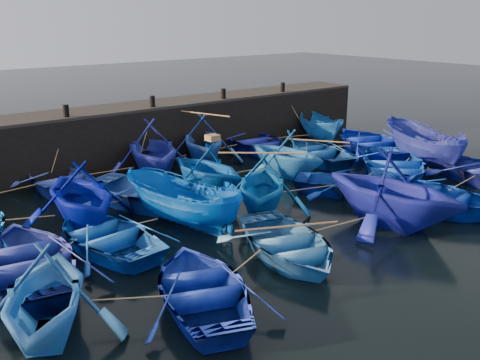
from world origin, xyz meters
TOP-DOWN VIEW (x-y plane):
  - ground at (0.00, 0.00)m, footprint 120.00×120.00m
  - quay_wall at (0.00, 10.50)m, footprint 26.00×2.50m
  - quay_top at (0.00, 10.50)m, footprint 26.00×2.50m
  - bollard_1 at (-4.00, 9.60)m, footprint 0.24×0.24m
  - bollard_2 at (0.00, 9.60)m, footprint 0.24×0.24m
  - bollard_3 at (4.00, 9.60)m, footprint 0.24×0.24m
  - bollard_4 at (8.00, 9.60)m, footprint 0.24×0.24m
  - boat_1 at (-5.03, 7.89)m, footprint 3.40×4.69m
  - boat_2 at (-1.16, 7.75)m, footprint 5.25×5.67m
  - boat_3 at (1.70, 8.14)m, footprint 5.47×5.69m
  - boat_4 at (4.97, 8.30)m, footprint 4.29×5.55m
  - boat_5 at (9.05, 7.65)m, footprint 2.96×4.34m
  - boat_7 at (-5.75, 4.24)m, footprint 4.03×4.58m
  - boat_8 at (-2.99, 4.28)m, footprint 5.99×6.72m
  - boat_9 at (-0.60, 4.52)m, footprint 3.67×4.14m
  - boat_10 at (3.35, 4.28)m, footprint 3.81×4.28m
  - boat_11 at (6.21, 5.18)m, footprint 4.17×5.11m
  - boat_12 at (9.22, 4.37)m, footprint 5.79×6.75m
  - boat_13 at (-8.34, 1.57)m, footprint 4.45×5.64m
  - boat_14 at (-5.94, 2.00)m, footprint 3.70×4.81m
  - boat_15 at (-3.35, 1.97)m, footprint 3.06×4.75m
  - boat_16 at (-0.36, 1.53)m, footprint 5.26×5.28m
  - boat_17 at (3.59, 0.88)m, footprint 5.06×5.30m
  - boat_18 at (6.70, 1.24)m, footprint 6.60×6.66m
  - boat_19 at (9.19, 1.54)m, footprint 3.39×5.31m
  - boat_20 at (-8.88, -1.42)m, footprint 4.89×5.11m
  - boat_21 at (-5.53, -2.37)m, footprint 4.52×5.24m
  - boat_22 at (-2.20, -1.72)m, footprint 4.36×5.22m
  - boat_23 at (2.18, -2.01)m, footprint 4.70×5.29m
  - boat_24 at (4.57, -2.08)m, footprint 4.30×5.53m
  - wooden_crate at (-0.30, 4.52)m, footprint 0.45×0.45m
  - mooring_ropes at (0.03, 4.97)m, footprint 18.67×11.91m
  - loose_oars at (1.34, 3.28)m, footprint 10.66×11.94m

SIDE VIEW (x-z plane):
  - ground at x=0.00m, z-range 0.00..0.00m
  - boat_17 at x=3.59m, z-range 0.00..0.89m
  - boat_21 at x=-5.53m, z-range 0.00..0.91m
  - boat_14 at x=-5.94m, z-range 0.00..0.93m
  - boat_11 at x=6.21m, z-range 0.00..0.93m
  - boat_22 at x=-2.20m, z-range 0.00..0.93m
  - boat_1 at x=-5.03m, z-range 0.00..0.96m
  - boat_24 at x=4.57m, z-range 0.00..1.05m
  - boat_13 at x=-8.34m, z-range 0.00..1.06m
  - boat_4 at x=4.97m, z-range 0.00..1.06m
  - boat_18 at x=6.70m, z-range 0.00..1.13m
  - boat_8 at x=-2.99m, z-range 0.00..1.15m
  - boat_12 at x=9.22m, z-range 0.00..1.18m
  - boat_5 at x=9.05m, z-range 0.00..1.57m
  - boat_15 at x=-3.35m, z-range 0.00..1.72m
  - mooring_ropes at x=0.03m, z-range -0.19..1.91m
  - boat_19 at x=9.19m, z-range 0.00..1.92m
  - boat_9 at x=-0.60m, z-range 0.00..2.02m
  - boat_10 at x=3.35m, z-range 0.00..2.06m
  - boat_20 at x=-8.88m, z-range 0.00..2.09m
  - boat_16 at x=-0.36m, z-range 0.00..2.11m
  - boat_7 at x=-5.75m, z-range 0.00..2.27m
  - boat_3 at x=1.70m, z-range 0.00..2.31m
  - boat_2 at x=-1.16m, z-range 0.00..2.45m
  - quay_wall at x=0.00m, z-range 0.00..2.50m
  - boat_23 at x=2.18m, z-range 0.00..2.54m
  - loose_oars at x=1.34m, z-range 0.88..2.32m
  - wooden_crate at x=-0.30m, z-range 2.02..2.24m
  - quay_top at x=0.00m, z-range 2.50..2.62m
  - bollard_1 at x=-4.00m, z-range 2.62..3.12m
  - bollard_2 at x=0.00m, z-range 2.62..3.12m
  - bollard_3 at x=4.00m, z-range 2.62..3.12m
  - bollard_4 at x=8.00m, z-range 2.62..3.12m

